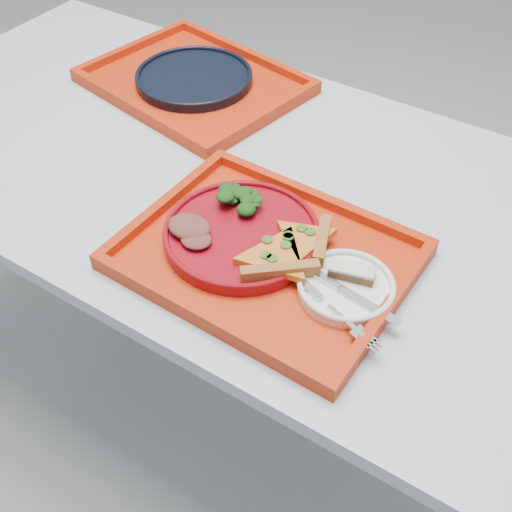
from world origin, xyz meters
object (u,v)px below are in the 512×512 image
tray_far (195,84)px  dinner_plate (242,236)px  navy_plate (194,79)px  dessert_bar (352,272)px  tray_main (266,258)px

tray_far → dinner_plate: size_ratio=1.73×
navy_plate → tray_far: bearing=0.0°
tray_far → dessert_bar: 0.68m
tray_far → dessert_bar: dessert_bar is taller
tray_far → dessert_bar: size_ratio=5.91×
tray_main → navy_plate: bearing=140.0°
tray_main → dinner_plate: 0.06m
tray_far → dinner_plate: dinner_plate is taller
tray_far → navy_plate: (-0.00, 0.00, 0.01)m
dinner_plate → dessert_bar: (0.20, 0.01, 0.01)m
tray_main → dessert_bar: (0.14, 0.02, 0.03)m
tray_far → navy_plate: navy_plate is taller
navy_plate → dessert_bar: 0.68m
dessert_bar → tray_main: bearing=173.8°
dinner_plate → navy_plate: dinner_plate is taller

